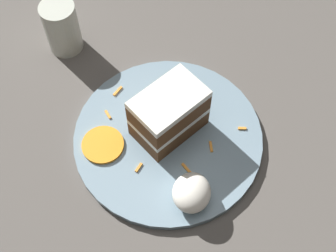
{
  "coord_description": "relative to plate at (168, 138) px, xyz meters",
  "views": [
    {
      "loc": [
        0.42,
        0.07,
        0.69
      ],
      "look_at": [
        0.06,
        0.01,
        0.07
      ],
      "focal_mm": 50.0,
      "sensor_mm": 36.0,
      "label": 1
    }
  ],
  "objects": [
    {
      "name": "plate",
      "position": [
        0.0,
        0.0,
        0.0
      ],
      "size": [
        0.3,
        0.3,
        0.01
      ],
      "primitive_type": "cylinder",
      "color": "gray",
      "rests_on": "dining_table"
    },
    {
      "name": "ground_plane",
      "position": [
        -0.06,
        -0.01,
        -0.03
      ],
      "size": [
        6.0,
        6.0,
        0.0
      ],
      "primitive_type": "plane",
      "color": "#4C4742",
      "rests_on": "ground"
    },
    {
      "name": "orange_garnish",
      "position": [
        0.03,
        -0.1,
        0.01
      ],
      "size": [
        0.07,
        0.07,
        0.01
      ],
      "primitive_type": "cylinder",
      "color": "orange",
      "rests_on": "plate"
    },
    {
      "name": "carrot_shreds_scatter",
      "position": [
        -0.01,
        -0.01,
        0.01
      ],
      "size": [
        0.17,
        0.23,
        0.0
      ],
      "color": "orange",
      "rests_on": "plate"
    },
    {
      "name": "cream_dollop",
      "position": [
        0.1,
        0.05,
        0.03
      ],
      "size": [
        0.06,
        0.06,
        0.04
      ],
      "primitive_type": "ellipsoid",
      "color": "white",
      "rests_on": "plate"
    },
    {
      "name": "drinking_glass",
      "position": [
        -0.16,
        -0.22,
        0.04
      ],
      "size": [
        0.06,
        0.06,
        0.1
      ],
      "color": "beige",
      "rests_on": "dining_table"
    },
    {
      "name": "cake_slice",
      "position": [
        -0.01,
        -0.0,
        0.05
      ],
      "size": [
        0.13,
        0.12,
        0.09
      ],
      "rotation": [
        0.0,
        0.0,
        4.04
      ],
      "color": "brown",
      "rests_on": "plate"
    },
    {
      "name": "dining_table",
      "position": [
        -0.06,
        -0.01,
        -0.02
      ],
      "size": [
        1.05,
        0.86,
        0.03
      ],
      "primitive_type": "cube",
      "color": "#56514C",
      "rests_on": "ground"
    }
  ]
}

